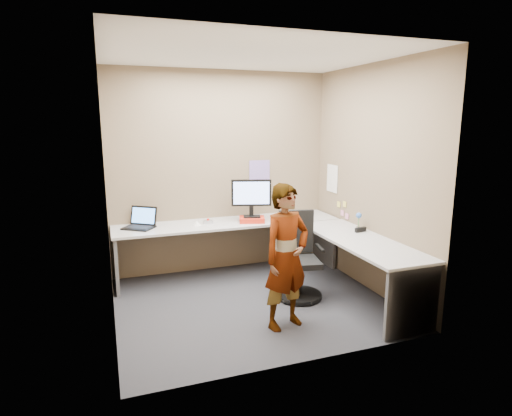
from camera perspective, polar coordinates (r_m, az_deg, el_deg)
name	(u,v)px	position (r m, az deg, el deg)	size (l,w,h in m)	color
ground	(253,303)	(5.01, -0.43, -12.51)	(3.00, 3.00, 0.00)	#27272C
wall_back	(221,172)	(5.85, -4.65, 4.75)	(3.00, 3.00, 0.00)	brown
wall_right	(371,180)	(5.30, 15.08, 3.67)	(2.70, 2.70, 0.00)	brown
wall_left	(106,194)	(4.37, -19.37, 1.79)	(2.70, 2.70, 0.00)	brown
ceiling	(252,55)	(4.62, -0.48, 19.75)	(3.00, 3.00, 0.00)	white
desk	(276,241)	(5.29, 2.67, -4.39)	(2.98, 2.58, 0.73)	#B1B1B1
paper_ream	(252,219)	(5.64, -0.55, -1.54)	(0.33, 0.24, 0.07)	red
monitor	(251,195)	(5.59, -0.62, 1.75)	(0.51, 0.22, 0.50)	black
laptop	(141,222)	(5.53, -15.10, -1.87)	(0.46, 0.45, 0.26)	black
trackball_mouse	(208,222)	(5.59, -6.42, -1.81)	(0.12, 0.08, 0.07)	#B7B7BC
origami	(197,223)	(5.51, -7.89, -1.99)	(0.10, 0.10, 0.06)	white
stapler	(361,230)	(5.29, 13.76, -2.83)	(0.15, 0.04, 0.06)	black
flower	(359,218)	(5.36, 13.53, -1.35)	(0.07, 0.07, 0.22)	brown
calendar_purple	(260,175)	(6.01, 0.47, 4.49)	(0.30, 0.01, 0.40)	#846BB7
calendar_white	(332,179)	(6.06, 10.14, 3.89)	(0.01, 0.28, 0.38)	white
sticky_note_a	(345,204)	(5.82, 11.73, 0.50)	(0.01, 0.07, 0.07)	#F2E059
sticky_note_b	(342,213)	(5.88, 11.43, -0.65)	(0.01, 0.07, 0.07)	pink
sticky_note_c	(347,216)	(5.79, 12.03, -1.08)	(0.01, 0.07, 0.07)	pink
sticky_note_d	(339,204)	(5.95, 10.97, 0.48)	(0.01, 0.07, 0.07)	#F2E059
office_chair	(298,263)	(5.06, 5.68, -7.34)	(0.55, 0.53, 0.99)	black
person	(286,257)	(4.25, 4.07, -6.51)	(0.53, 0.35, 1.46)	#999399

